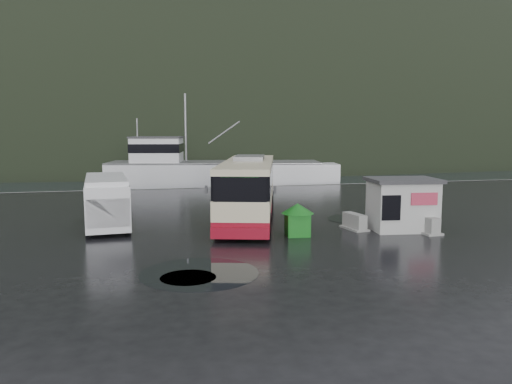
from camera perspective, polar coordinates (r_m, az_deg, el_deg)
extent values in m
plane|color=black|center=(25.26, -4.34, -4.77)|extent=(160.00, 160.00, 0.00)
cube|color=black|center=(134.59, -11.48, 4.79)|extent=(300.00, 180.00, 0.02)
cube|color=#999993|center=(44.90, -8.21, 0.42)|extent=(160.00, 0.60, 1.50)
ellipsoid|color=black|center=(274.83, -10.22, 5.96)|extent=(780.00, 540.00, 570.00)
cylinder|color=black|center=(18.54, -6.49, -9.20)|extent=(4.37, 4.37, 0.01)
cylinder|color=black|center=(18.06, -7.77, -9.66)|extent=(2.00, 2.00, 0.01)
cylinder|color=black|center=(29.84, 11.30, -3.03)|extent=(3.33, 3.33, 0.01)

